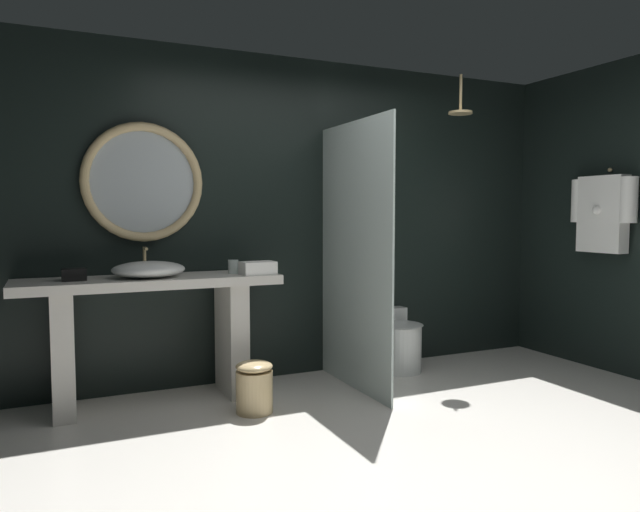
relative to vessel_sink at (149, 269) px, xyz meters
The scene contains 14 objects.
ground_plane 2.26m from the vessel_sink, 48.15° to the right, with size 5.76×5.76×0.00m, color silver.
back_wall_panel 1.46m from the vessel_sink, 15.24° to the left, with size 4.80×0.10×2.60m, color black.
side_wall_right 3.81m from the vessel_sink, 11.66° to the right, with size 0.10×2.47×2.60m, color black.
vanity_counter 0.37m from the vessel_sink, 66.21° to the left, with size 1.79×0.53×0.90m.
vessel_sink is the anchor object (origin of this frame).
tumbler_cup 0.61m from the vessel_sink, ahead, with size 0.08×0.08×0.10m, color silver.
tissue_box 0.48m from the vessel_sink, behind, with size 0.15×0.13×0.08m, color black.
round_wall_mirror 0.68m from the vessel_sink, 86.65° to the left, with size 0.87×0.07×0.87m.
shower_glass_panel 1.51m from the vessel_sink, ahead, with size 0.02×1.11×2.03m, color silver.
rain_shower_head 2.84m from the vessel_sink, ahead, with size 0.20×0.20×0.33m.
hanging_bathrobe 3.67m from the vessel_sink, 10.98° to the right, with size 0.20×0.61×0.71m.
toilet 2.18m from the vessel_sink, ahead, with size 0.38×0.56×0.51m.
waste_bin 1.09m from the vessel_sink, 36.75° to the right, with size 0.25×0.25×0.35m.
folded_hand_towel 0.76m from the vessel_sink, ahead, with size 0.24×0.16×0.10m, color white.
Camera 1 is at (-1.99, -2.65, 1.34)m, focal length 33.07 mm.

